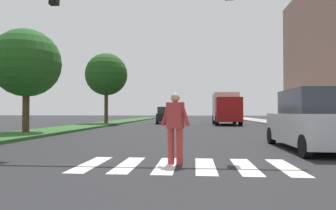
# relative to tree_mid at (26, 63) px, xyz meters

# --- Properties ---
(ground_plane) EXTENTS (140.00, 140.00, 0.00)m
(ground_plane) POSITION_rel_tree_mid_xyz_m (9.00, 15.13, -3.92)
(ground_plane) COLOR #262628
(crosswalk) EXTENTS (4.95, 2.20, 0.01)m
(crosswalk) POSITION_rel_tree_mid_xyz_m (9.00, -8.74, -3.91)
(crosswalk) COLOR silver
(crosswalk) RESTS_ON ground_plane
(median_strip) EXTENTS (3.01, 64.00, 0.15)m
(median_strip) POSITION_rel_tree_mid_xyz_m (0.42, 13.13, -3.84)
(median_strip) COLOR #2D5B28
(median_strip) RESTS_ON ground_plane
(tree_mid) EXTENTS (3.72, 3.72, 5.64)m
(tree_mid) POSITION_rel_tree_mid_xyz_m (0.00, 0.00, 0.00)
(tree_mid) COLOR #4C3823
(tree_mid) RESTS_ON median_strip
(tree_far) EXTENTS (4.08, 4.08, 6.77)m
(tree_far) POSITION_rel_tree_mid_xyz_m (0.64, 12.87, 0.95)
(tree_far) COLOR #4C3823
(tree_far) RESTS_ON median_strip
(sidewalk_right) EXTENTS (3.00, 64.00, 0.15)m
(sidewalk_right) POSITION_rel_tree_mid_xyz_m (17.70, 13.13, -3.84)
(sidewalk_right) COLOR #9E9991
(sidewalk_right) RESTS_ON ground_plane
(traffic_light_gantry) EXTENTS (10.28, 0.30, 6.00)m
(traffic_light_gantry) POSITION_rel_tree_mid_xyz_m (4.74, -6.45, 0.49)
(traffic_light_gantry) COLOR gold
(traffic_light_gantry) RESTS_ON median_strip
(pedestrian_performer) EXTENTS (0.73, 0.35, 1.69)m
(pedestrian_performer) POSITION_rel_tree_mid_xyz_m (8.75, -8.56, -2.98)
(pedestrian_performer) COLOR #B23333
(pedestrian_performer) RESTS_ON ground_plane
(suv_crossing) EXTENTS (1.98, 4.61, 1.97)m
(suv_crossing) POSITION_rel_tree_mid_xyz_m (13.06, -5.53, -2.99)
(suv_crossing) COLOR #B7B7BC
(suv_crossing) RESTS_ON ground_plane
(sedan_midblock) EXTENTS (2.22, 4.48, 1.76)m
(sedan_midblock) POSITION_rel_tree_mid_xyz_m (6.05, 16.11, -3.11)
(sedan_midblock) COLOR black
(sedan_midblock) RESTS_ON ground_plane
(truck_box_delivery) EXTENTS (2.40, 6.20, 3.10)m
(truck_box_delivery) POSITION_rel_tree_mid_xyz_m (12.24, 14.09, -2.28)
(truck_box_delivery) COLOR maroon
(truck_box_delivery) RESTS_ON ground_plane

